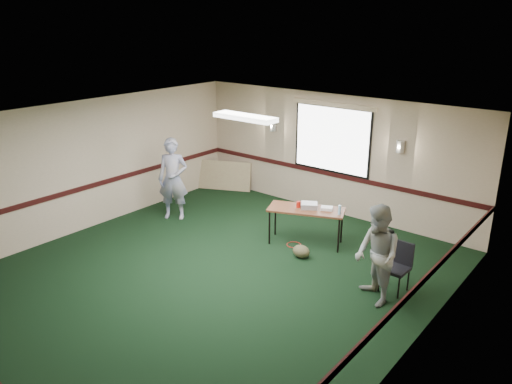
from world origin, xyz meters
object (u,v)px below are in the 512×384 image
Objects in this scene: person_left at (173,179)px; conference_chair at (398,263)px; person_right at (377,255)px; projector at (309,206)px; folding_table at (306,211)px.

conference_chair is at bearing -30.80° from person_left.
projector is at bearing -172.09° from person_right.
person_left reaches higher than folding_table.
projector reaches higher than folding_table.
person_left reaches higher than conference_chair.
projector is 2.23m from conference_chair.
conference_chair is (2.12, -0.61, -0.30)m from projector.
folding_table is at bearing -144.23° from projector.
person_right is at bearing -37.17° from person_left.
conference_chair is at bearing 116.35° from person_right.
conference_chair is 0.52× the size of person_right.
projector is at bearing 166.58° from conference_chair.
folding_table is at bearing -170.47° from person_right.
folding_table is 5.06× the size of projector.
folding_table is 2.22m from conference_chair.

